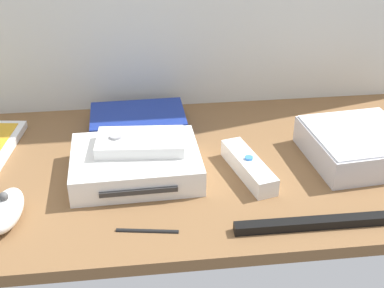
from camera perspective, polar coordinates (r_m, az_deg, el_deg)
ground_plane at (r=90.48cm, az=0.00°, el=-2.74°), size 100.00×48.00×2.00cm
game_console at (r=86.42cm, az=-6.21°, el=-2.15°), size 21.47×16.99×4.40cm
mini_computer at (r=94.79cm, az=17.84°, el=-0.13°), size 18.51×18.51×5.30cm
network_router at (r=100.95cm, az=-5.98°, el=2.56°), size 18.27×12.70×3.40cm
remote_wand at (r=86.92cm, az=6.22°, el=-2.49°), size 6.94×15.23×3.40cm
remote_nunchuk at (r=80.44cm, az=-19.77°, el=-6.86°), size 5.30×10.36×5.10cm
remote_classic_pad at (r=85.98cm, az=-5.72°, el=0.19°), size 14.97×9.08×2.40cm
sensor_bar at (r=77.63cm, az=13.50°, el=-8.47°), size 24.01×1.96×1.40cm
stylus_pen at (r=75.22cm, az=-4.94°, el=-9.37°), size 9.00×2.14×0.70cm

